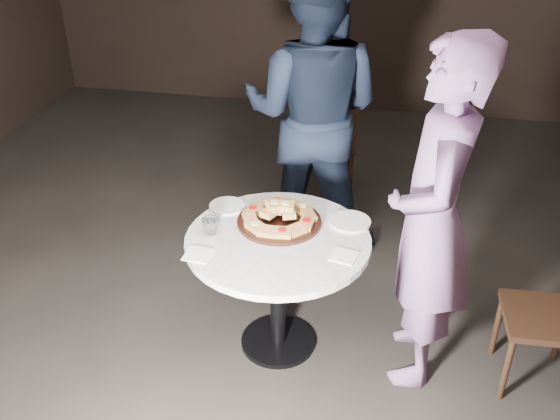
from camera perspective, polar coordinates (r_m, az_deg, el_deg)
name	(u,v)px	position (r m, az deg, el deg)	size (l,w,h in m)	color
floor	(270,329)	(3.59, -0.95, -10.85)	(7.00, 7.00, 0.00)	black
table	(278,259)	(3.16, -0.18, -4.50)	(1.08, 1.08, 0.69)	black
serving_board	(279,221)	(3.19, -0.08, -1.06)	(0.43, 0.43, 0.02)	black
focaccia_pile	(279,215)	(3.18, -0.07, -0.42)	(0.39, 0.38, 0.10)	#B18444
plate_left	(227,206)	(3.35, -4.86, 0.38)	(0.19, 0.19, 0.01)	white
plate_right	(350,221)	(3.22, 6.41, -1.05)	(0.21, 0.21, 0.01)	white
water_glass	(211,226)	(3.12, -6.35, -1.47)	(0.09, 0.09, 0.08)	silver
napkin_near	(198,254)	(2.98, -7.50, -4.05)	(0.12, 0.12, 0.01)	white
napkin_far	(344,256)	(2.96, 5.87, -4.20)	(0.12, 0.12, 0.01)	white
chair_far	(324,133)	(4.50, 4.04, 7.03)	(0.52, 0.54, 1.01)	black
diner_navy	(312,113)	(3.88, 2.99, 8.84)	(0.91, 0.71, 1.88)	black
diner_teal	(432,221)	(2.95, 13.75, -1.00)	(0.64, 0.42, 1.75)	slate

